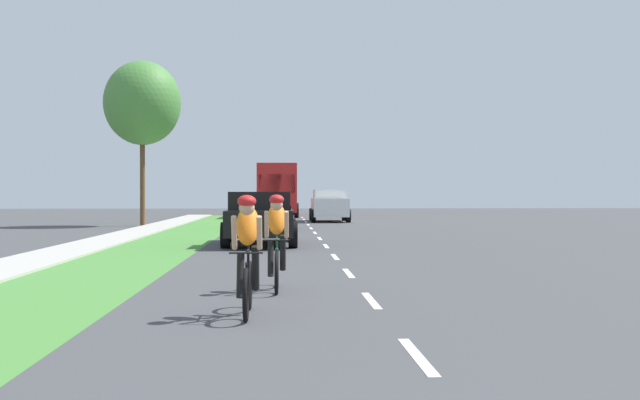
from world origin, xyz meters
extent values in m
plane|color=#424244|center=(0.00, 20.00, 0.00)|extent=(120.00, 120.00, 0.00)
cube|color=#478438|center=(-4.99, 20.00, 0.00)|extent=(2.68, 70.00, 0.01)
cube|color=#B2ADA3|center=(-7.17, 20.00, 0.00)|extent=(1.68, 70.00, 0.10)
cube|color=white|center=(0.00, 6.00, 0.00)|extent=(0.12, 1.80, 0.01)
cube|color=white|center=(0.00, 10.00, 0.00)|extent=(0.12, 1.80, 0.01)
cube|color=white|center=(0.00, 14.00, 0.00)|extent=(0.12, 1.80, 0.01)
cube|color=white|center=(0.00, 18.00, 0.00)|extent=(0.12, 1.80, 0.01)
cube|color=white|center=(0.00, 22.00, 0.00)|extent=(0.12, 1.80, 0.01)
cube|color=white|center=(0.00, 26.00, 0.00)|extent=(0.12, 1.80, 0.01)
cube|color=white|center=(0.00, 30.00, 0.00)|extent=(0.12, 1.80, 0.01)
cube|color=white|center=(0.00, 34.00, 0.00)|extent=(0.12, 1.80, 0.01)
cube|color=white|center=(0.00, 38.00, 0.00)|extent=(0.12, 1.80, 0.01)
cube|color=white|center=(0.00, 42.00, 0.00)|extent=(0.12, 1.80, 0.01)
cube|color=white|center=(0.00, 46.00, 0.00)|extent=(0.12, 1.80, 0.01)
cube|color=white|center=(0.00, 50.00, 0.00)|extent=(0.12, 1.80, 0.01)
torus|color=black|center=(-1.77, 9.15, 0.34)|extent=(0.06, 0.68, 0.68)
torus|color=black|center=(-1.77, 8.11, 0.34)|extent=(0.06, 0.68, 0.68)
cylinder|color=black|center=(-1.77, 8.53, 0.52)|extent=(0.04, 0.59, 0.43)
cylinder|color=black|center=(-1.77, 8.81, 0.62)|extent=(0.04, 0.04, 0.55)
cylinder|color=black|center=(-1.77, 8.58, 0.85)|extent=(0.03, 0.55, 0.03)
cylinder|color=black|center=(-1.77, 8.13, 0.86)|extent=(0.42, 0.02, 0.02)
ellipsoid|color=orange|center=(-1.77, 8.65, 1.18)|extent=(0.30, 0.54, 0.63)
sphere|color=tan|center=(-1.77, 8.37, 1.42)|extent=(0.20, 0.20, 0.20)
ellipsoid|color=red|center=(-1.77, 8.37, 1.50)|extent=(0.24, 0.28, 0.16)
cylinder|color=tan|center=(-1.93, 8.37, 1.10)|extent=(0.07, 0.26, 0.45)
cylinder|color=tan|center=(-1.61, 8.37, 1.10)|extent=(0.07, 0.26, 0.45)
cylinder|color=black|center=(-1.87, 8.73, 0.52)|extent=(0.10, 0.30, 0.60)
cylinder|color=black|center=(-1.67, 8.68, 0.62)|extent=(0.10, 0.25, 0.61)
torus|color=black|center=(-1.41, 11.79, 0.34)|extent=(0.06, 0.68, 0.68)
torus|color=black|center=(-1.41, 10.75, 0.34)|extent=(0.06, 0.68, 0.68)
cylinder|color=#194C2D|center=(-1.41, 11.17, 0.52)|extent=(0.04, 0.59, 0.43)
cylinder|color=#194C2D|center=(-1.41, 11.45, 0.62)|extent=(0.04, 0.04, 0.55)
cylinder|color=#194C2D|center=(-1.41, 11.22, 0.85)|extent=(0.03, 0.55, 0.03)
cylinder|color=black|center=(-1.41, 10.77, 0.86)|extent=(0.42, 0.02, 0.02)
ellipsoid|color=orange|center=(-1.41, 11.29, 1.18)|extent=(0.30, 0.54, 0.63)
sphere|color=tan|center=(-1.41, 11.01, 1.42)|extent=(0.20, 0.20, 0.20)
ellipsoid|color=red|center=(-1.41, 11.01, 1.50)|extent=(0.24, 0.28, 0.16)
cylinder|color=tan|center=(-1.57, 11.01, 1.10)|extent=(0.07, 0.26, 0.45)
cylinder|color=tan|center=(-1.25, 11.01, 1.10)|extent=(0.07, 0.26, 0.45)
cylinder|color=black|center=(-1.51, 11.37, 0.52)|extent=(0.10, 0.30, 0.60)
cylinder|color=black|center=(-1.31, 11.32, 0.62)|extent=(0.10, 0.25, 0.61)
cube|color=black|center=(-1.99, 22.80, 0.72)|extent=(1.96, 5.10, 0.76)
cube|color=black|center=(-1.99, 22.04, 1.32)|extent=(1.80, 1.78, 0.64)
cube|color=#1E2833|center=(-1.99, 21.32, 1.30)|extent=(1.67, 0.08, 0.52)
cube|color=black|center=(-2.89, 23.82, 1.02)|extent=(0.08, 2.80, 0.40)
cube|color=black|center=(-1.08, 23.82, 1.02)|extent=(0.08, 2.80, 0.40)
cube|color=black|center=(-1.99, 25.31, 1.02)|extent=(1.80, 0.08, 0.40)
cylinder|color=black|center=(-2.97, 21.27, 0.38)|extent=(0.26, 0.76, 0.76)
cylinder|color=black|center=(-1.01, 21.27, 0.38)|extent=(0.26, 0.76, 0.76)
cylinder|color=black|center=(-2.97, 24.33, 0.38)|extent=(0.26, 0.76, 0.76)
cylinder|color=black|center=(-1.01, 24.33, 0.38)|extent=(0.26, 0.76, 0.76)
cube|color=#194C2D|center=(-1.92, 33.46, 0.64)|extent=(1.76, 4.30, 0.76)
cube|color=#194C2D|center=(-1.92, 33.61, 1.26)|extent=(1.55, 2.24, 0.52)
cube|color=#1E2833|center=(-1.92, 32.64, 1.24)|extent=(1.44, 0.08, 0.44)
cylinder|color=black|center=(-2.80, 32.12, 0.32)|extent=(0.22, 0.64, 0.64)
cylinder|color=black|center=(-1.04, 32.12, 0.32)|extent=(0.22, 0.64, 0.64)
cylinder|color=black|center=(-2.80, 34.79, 0.32)|extent=(0.22, 0.64, 0.64)
cylinder|color=black|center=(-1.04, 34.79, 0.32)|extent=(0.22, 0.64, 0.64)
cube|color=silver|center=(1.33, 42.47, 0.81)|extent=(1.90, 4.70, 1.00)
cube|color=silver|center=(1.33, 42.67, 1.53)|extent=(1.71, 2.91, 0.52)
cube|color=#1E2833|center=(1.33, 41.41, 1.41)|extent=(1.56, 0.08, 0.44)
cylinder|color=black|center=(0.38, 41.06, 0.36)|extent=(0.25, 0.72, 0.72)
cylinder|color=black|center=(2.28, 41.06, 0.36)|extent=(0.25, 0.72, 0.72)
cylinder|color=black|center=(0.38, 43.88, 0.36)|extent=(0.25, 0.72, 0.72)
cylinder|color=black|center=(2.28, 43.88, 0.36)|extent=(0.25, 0.72, 0.72)
cube|color=red|center=(-1.64, 52.91, 1.93)|extent=(2.50, 11.60, 3.10)
cube|color=#1E2833|center=(-1.64, 52.91, 2.33)|extent=(2.52, 10.67, 0.64)
cube|color=#1E2833|center=(-1.64, 47.14, 2.18)|extent=(2.25, 0.06, 1.20)
cylinder|color=black|center=(-2.89, 49.14, 0.48)|extent=(0.28, 0.96, 0.96)
cylinder|color=black|center=(-0.39, 49.14, 0.48)|extent=(0.28, 0.96, 0.96)
cylinder|color=black|center=(-2.89, 56.10, 0.48)|extent=(0.28, 0.96, 0.96)
cylinder|color=black|center=(-0.39, 56.10, 0.48)|extent=(0.28, 0.96, 0.96)
cylinder|color=brown|center=(-8.09, 36.95, 2.25)|extent=(0.24, 0.24, 4.49)
ellipsoid|color=#478438|center=(-8.09, 36.95, 5.98)|extent=(3.71, 3.71, 4.09)
camera|label=1|loc=(-1.33, -1.67, 1.60)|focal=44.26mm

